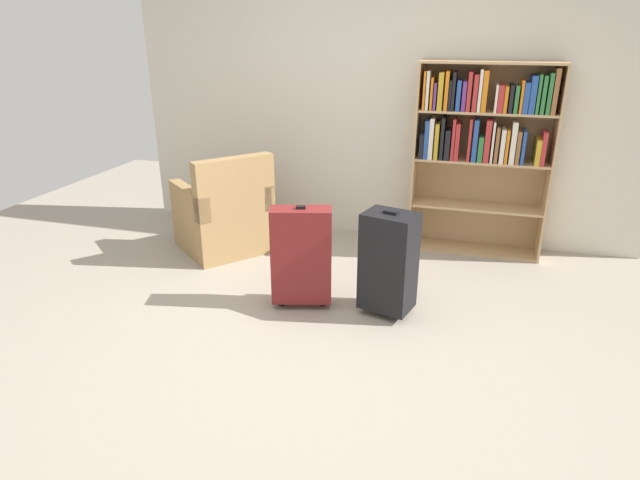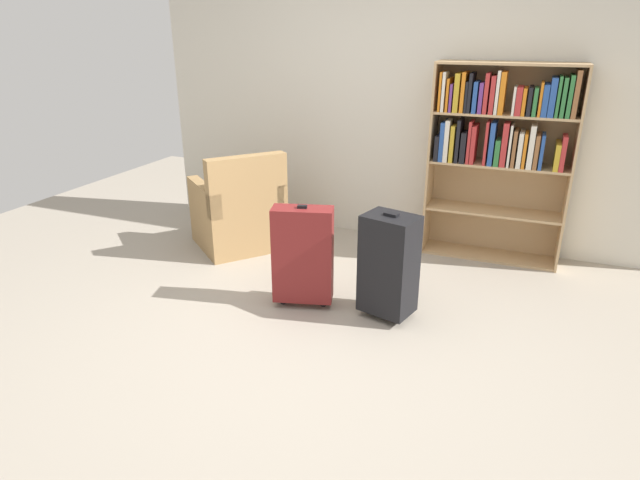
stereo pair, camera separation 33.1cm
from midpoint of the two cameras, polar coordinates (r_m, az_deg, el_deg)
name	(u,v)px [view 2 (the right image)]	position (r m, az deg, el deg)	size (l,w,h in m)	color
ground_plane	(310,340)	(3.52, 1.71, -10.71)	(8.26, 8.26, 0.00)	#9E9384
back_wall	(399,98)	(5.03, 10.44, 14.68)	(4.72, 0.10, 2.60)	beige
bookshelf	(501,142)	(4.75, 20.72, 9.76)	(1.14, 0.33, 1.64)	tan
armchair	(239,214)	(4.87, -6.74, 2.77)	(0.99, 0.99, 0.90)	#9E7A4C
mug	(293,249)	(4.76, -0.89, -1.00)	(0.12, 0.08, 0.10)	white
suitcase_dark_red	(303,255)	(3.76, 0.67, -1.65)	(0.46, 0.29, 0.76)	maroon
suitcase_black	(389,264)	(3.66, 9.97, -2.64)	(0.40, 0.34, 0.76)	black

